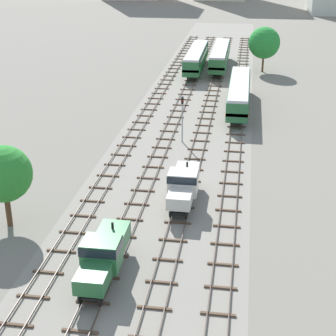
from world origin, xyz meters
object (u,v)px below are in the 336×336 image
object	(u,v)px
diesel_railcar_centre_mid	(239,92)
diesel_railcar_centre_left_far	(220,55)
signal_post_nearest	(182,113)
diesel_railcar_left_midfar	(196,57)
shunter_loco_centre_left_near	(184,183)
shunter_loco_left_nearest	(103,254)

from	to	relation	value
diesel_railcar_centre_mid	diesel_railcar_centre_left_far	xyz separation A→B (m)	(-4.31, 26.27, 0.00)
diesel_railcar_centre_mid	signal_post_nearest	distance (m)	16.28
diesel_railcar_centre_left_far	diesel_railcar_left_midfar	bearing A→B (deg)	-149.20
shunter_loco_centre_left_near	diesel_railcar_left_midfar	size ratio (longest dim) A/B	0.41
diesel_railcar_centre_left_far	diesel_railcar_centre_mid	bearing A→B (deg)	-80.68
diesel_railcar_left_midfar	signal_post_nearest	xyz separation A→B (m)	(2.16, -38.60, 1.08)
diesel_railcar_centre_left_far	shunter_loco_centre_left_near	bearing A→B (deg)	-90.00
shunter_loco_left_nearest	diesel_railcar_centre_mid	xyz separation A→B (m)	(8.62, 44.19, 0.59)
shunter_loco_centre_left_near	diesel_railcar_left_midfar	world-z (taller)	diesel_railcar_left_midfar
diesel_railcar_centre_mid	signal_post_nearest	size ratio (longest dim) A/B	3.52
diesel_railcar_centre_mid	diesel_railcar_left_midfar	distance (m)	25.22
shunter_loco_centre_left_near	diesel_railcar_left_midfar	bearing A→B (deg)	94.49
shunter_loco_centre_left_near	diesel_railcar_left_midfar	distance (m)	55.11
shunter_loco_left_nearest	shunter_loco_centre_left_near	world-z (taller)	same
diesel_railcar_left_midfar	diesel_railcar_centre_mid	bearing A→B (deg)	-70.00
shunter_loco_left_nearest	shunter_loco_centre_left_near	size ratio (longest dim) A/B	1.00
shunter_loco_centre_left_near	signal_post_nearest	xyz separation A→B (m)	(-2.16, 16.35, 1.66)
diesel_railcar_centre_left_far	signal_post_nearest	distance (m)	41.24
diesel_railcar_left_midfar	diesel_railcar_centre_left_far	distance (m)	5.02
diesel_railcar_centre_mid	diesel_railcar_centre_left_far	world-z (taller)	same
shunter_loco_left_nearest	diesel_railcar_centre_left_far	xyz separation A→B (m)	(4.31, 70.45, 0.59)
shunter_loco_left_nearest	signal_post_nearest	bearing A→B (deg)	85.79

